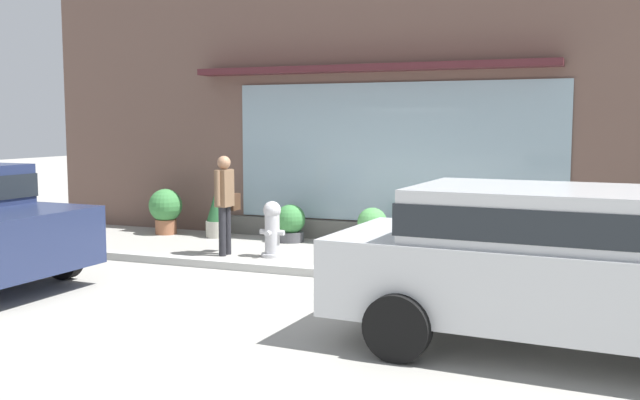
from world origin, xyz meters
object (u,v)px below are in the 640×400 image
potted_plant_by_entrance (166,209)px  potted_plant_low_front (372,227)px  fire_hydrant (272,228)px  pedestrian_with_handbag (225,198)px  potted_plant_window_left (216,214)px  parked_car_silver (563,259)px  potted_plant_window_center (290,223)px

potted_plant_by_entrance → potted_plant_low_front: 4.39m
potted_plant_by_entrance → potted_plant_low_front: bearing=-3.5°
fire_hydrant → pedestrian_with_handbag: bearing=-170.6°
pedestrian_with_handbag → potted_plant_by_entrance: (-2.23, 1.58, -0.46)m
pedestrian_with_handbag → potted_plant_by_entrance: 2.77m
potted_plant_by_entrance → potted_plant_window_left: size_ratio=0.94×
parked_car_silver → potted_plant_by_entrance: parked_car_silver is taller
pedestrian_with_handbag → potted_plant_low_front: pedestrian_with_handbag is taller
fire_hydrant → potted_plant_low_front: 1.80m
parked_car_silver → potted_plant_by_entrance: 9.16m
pedestrian_with_handbag → potted_plant_low_front: 2.58m
pedestrian_with_handbag → parked_car_silver: (5.49, -3.33, -0.06)m
pedestrian_with_handbag → parked_car_silver: pedestrian_with_handbag is taller
fire_hydrant → potted_plant_window_center: 1.55m
potted_plant_window_left → potted_plant_window_center: bearing=1.6°
fire_hydrant → potted_plant_window_center: bearing=102.6°
fire_hydrant → potted_plant_by_entrance: (-3.02, 1.45, 0.03)m
fire_hydrant → potted_plant_window_left: size_ratio=0.97×
parked_car_silver → potted_plant_window_left: size_ratio=4.88×
fire_hydrant → potted_plant_window_center: size_ratio=1.32×
potted_plant_low_front → potted_plant_window_center: 1.72m
pedestrian_with_handbag → potted_plant_window_center: pedestrian_with_handbag is taller
fire_hydrant → potted_plant_window_left: bearing=142.2°
potted_plant_window_center → pedestrian_with_handbag: bearing=-105.7°
parked_car_silver → fire_hydrant: bearing=147.2°
fire_hydrant → potted_plant_by_entrance: bearing=154.4°
fire_hydrant → potted_plant_low_front: bearing=41.2°
parked_car_silver → potted_plant_low_front: 5.74m
pedestrian_with_handbag → potted_plant_window_left: bearing=35.9°
potted_plant_by_entrance → potted_plant_window_center: 2.69m
pedestrian_with_handbag → parked_car_silver: size_ratio=0.36×
potted_plant_by_entrance → potted_plant_window_center: size_ratio=1.29×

